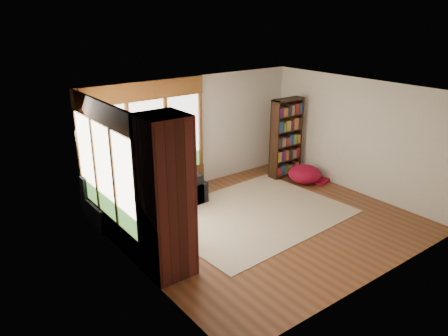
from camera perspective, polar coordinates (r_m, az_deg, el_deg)
floor at (r=8.81m, az=5.35°, el=-7.05°), size 5.50×5.50×0.00m
ceiling at (r=7.97m, az=5.96°, el=9.83°), size 5.50×5.50×0.00m
wall_back at (r=10.19m, az=-3.90°, el=4.66°), size 5.50×0.04×2.60m
wall_front at (r=6.81m, az=19.99°, el=-4.62°), size 5.50×0.04×2.60m
wall_left at (r=6.85m, az=-11.63°, el=-3.61°), size 0.04×5.00×2.60m
wall_right at (r=10.29m, az=17.06°, el=3.96°), size 0.04×5.00×2.60m
windows_back at (r=9.57m, az=-9.83°, el=3.70°), size 2.82×0.10×1.90m
windows_left at (r=7.88m, az=-15.30°, el=-0.35°), size 0.10×2.62×1.90m
roller_blind at (r=8.51m, az=-17.50°, el=3.78°), size 0.03×0.72×0.90m
brick_chimney at (r=6.71m, az=-7.63°, el=-3.89°), size 0.70×0.70×2.60m
sectional_sofa at (r=8.97m, az=-11.40°, el=-4.70°), size 2.20×2.20×0.80m
area_rug at (r=9.11m, az=3.79°, el=-5.99°), size 3.86×3.04×0.01m
bookshelf at (r=10.93m, az=8.13°, el=3.89°), size 0.85×0.28×1.98m
pouf at (r=10.81m, az=10.48°, el=-0.70°), size 0.80×0.80×0.43m
dog_tan at (r=9.05m, az=-12.18°, el=-1.20°), size 1.03×0.93×0.50m
dog_brindle at (r=8.15m, az=-10.12°, el=-3.81°), size 0.69×0.86×0.42m
throw_pillows at (r=8.93m, az=-11.80°, el=-1.55°), size 1.98×1.68×0.45m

